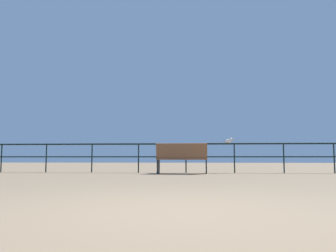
# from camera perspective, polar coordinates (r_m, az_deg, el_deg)

# --- Properties ---
(ground_plane) EXTENTS (60.00, 60.00, 0.00)m
(ground_plane) POSITION_cam_1_polar(r_m,az_deg,el_deg) (3.36, 0.97, -14.46)
(ground_plane) COLOR #8A7154
(pier_railing) EXTENTS (23.36, 0.05, 1.02)m
(pier_railing) POSITION_cam_1_polar(r_m,az_deg,el_deg) (11.66, 3.08, -4.30)
(pier_railing) COLOR black
(pier_railing) RESTS_ON ground_plane
(bench_near_left) EXTENTS (1.69, 0.72, 0.99)m
(bench_near_left) POSITION_cam_1_polar(r_m,az_deg,el_deg) (10.97, 2.38, -5.27)
(bench_near_left) COLOR brown
(bench_near_left) RESTS_ON ground_plane
(seagull_on_rail) EXTENTS (0.36, 0.24, 0.18)m
(seagull_on_rail) POSITION_cam_1_polar(r_m,az_deg,el_deg) (11.73, 10.29, -2.49)
(seagull_on_rail) COLOR silver
(seagull_on_rail) RESTS_ON pier_railing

